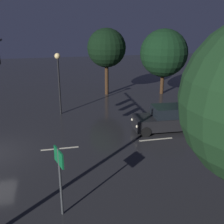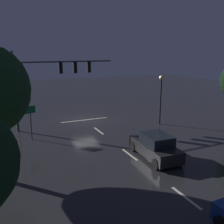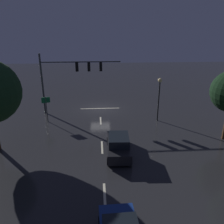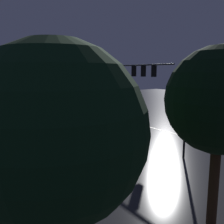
% 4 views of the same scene
% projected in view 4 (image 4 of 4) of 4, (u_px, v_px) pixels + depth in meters
% --- Properties ---
extents(ground_plane, '(80.00, 80.00, 0.00)m').
position_uv_depth(ground_plane, '(159.00, 130.00, 23.45)').
color(ground_plane, '#232326').
extents(traffic_signal_assembly, '(9.22, 0.47, 7.09)m').
position_uv_depth(traffic_signal_assembly, '(129.00, 77.00, 24.73)').
color(traffic_signal_assembly, '#383A3D').
rests_on(traffic_signal_assembly, ground_plane).
extents(lane_dash_far, '(0.16, 2.20, 0.01)m').
position_uv_depth(lane_dash_far, '(127.00, 136.00, 21.17)').
color(lane_dash_far, beige).
rests_on(lane_dash_far, ground_plane).
extents(lane_dash_mid, '(0.16, 2.20, 0.01)m').
position_uv_depth(lane_dash_mid, '(62.00, 149.00, 17.75)').
color(lane_dash_mid, beige).
rests_on(lane_dash_mid, ground_plane).
extents(stop_bar, '(5.00, 0.16, 0.01)m').
position_uv_depth(stop_bar, '(160.00, 130.00, 23.50)').
color(stop_bar, beige).
rests_on(stop_bar, ground_plane).
extents(car_approaching, '(2.08, 4.44, 1.70)m').
position_uv_depth(car_approaching, '(52.00, 145.00, 15.88)').
color(car_approaching, black).
rests_on(car_approaching, ground_plane).
extents(street_lamp_left_kerb, '(0.44, 0.44, 4.80)m').
position_uv_depth(street_lamp_left_kerb, '(186.00, 106.00, 15.32)').
color(street_lamp_left_kerb, black).
rests_on(street_lamp_left_kerb, ground_plane).
extents(route_sign, '(0.88, 0.32, 2.85)m').
position_uv_depth(route_sign, '(93.00, 105.00, 25.61)').
color(route_sign, '#383A3D').
rests_on(route_sign, ground_plane).
extents(tree_left_near, '(3.70, 3.70, 6.42)m').
position_uv_depth(tree_left_near, '(220.00, 101.00, 8.32)').
color(tree_left_near, '#382314').
rests_on(tree_left_near, ground_plane).
extents(tree_left_far, '(4.61, 4.61, 6.35)m').
position_uv_depth(tree_left_far, '(56.00, 132.00, 6.05)').
color(tree_left_far, '#382314').
rests_on(tree_left_far, ground_plane).
extents(tree_right_far, '(5.10, 5.10, 7.63)m').
position_uv_depth(tree_right_far, '(25.00, 76.00, 24.20)').
color(tree_right_far, '#382314').
rests_on(tree_right_far, ground_plane).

